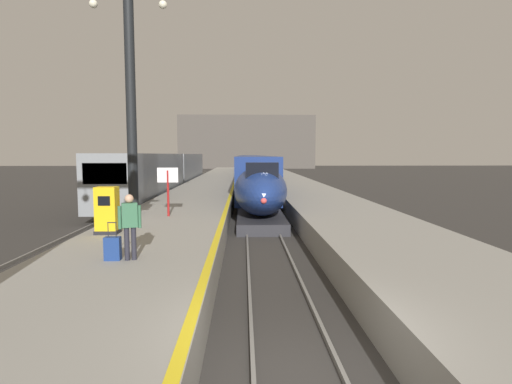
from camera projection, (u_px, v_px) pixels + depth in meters
platform_left at (202, 197)px, 31.07m from camera, size 4.80×110.00×1.05m
platform_right at (308, 197)px, 31.32m from camera, size 4.80×110.00×1.05m
platform_left_safety_stripe at (232, 190)px, 31.09m from camera, size 0.20×107.80×0.01m
rail_main_left at (245, 199)px, 33.95m from camera, size 0.08×110.00×0.12m
rail_main_right at (263, 199)px, 34.00m from camera, size 0.08×110.00×0.12m
rail_secondary_left at (147, 199)px, 33.70m from camera, size 0.08×110.00×0.12m
rail_secondary_right at (165, 199)px, 33.75m from camera, size 0.08×110.00×0.12m
highspeed_train_main at (251, 170)px, 46.05m from camera, size 2.92×57.33×3.60m
regional_train_adjacent at (169, 171)px, 39.28m from camera, size 2.85×36.60×3.80m
station_column_mid at (130, 78)px, 18.08m from camera, size 4.00×0.68×10.15m
passenger_near_edge at (130, 222)px, 10.38m from camera, size 0.55×0.33×1.69m
rolling_suitcase at (113, 248)px, 10.42m from camera, size 0.40×0.22×0.98m
ticket_machine_yellow at (107, 212)px, 13.92m from camera, size 0.76×0.62×1.60m
departure_info_board at (168, 182)px, 17.76m from camera, size 0.90×0.10×2.12m
terminus_back_wall at (247, 142)px, 107.49m from camera, size 36.00×2.00×14.00m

